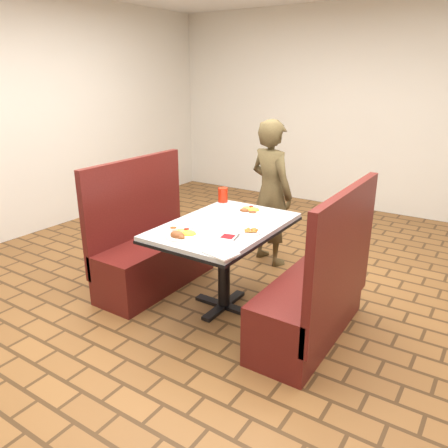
{
  "coord_description": "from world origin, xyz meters",
  "views": [
    {
      "loc": [
        1.8,
        -2.74,
        1.89
      ],
      "look_at": [
        0.0,
        0.0,
        0.75
      ],
      "focal_mm": 35.0,
      "sensor_mm": 36.0,
      "label": 1
    }
  ],
  "objects": [
    {
      "name": "room",
      "position": [
        0.0,
        0.0,
        1.91
      ],
      "size": [
        7.0,
        7.04,
        2.82
      ],
      "color": "brown",
      "rests_on": "ground"
    },
    {
      "name": "dining_table",
      "position": [
        0.0,
        0.0,
        0.65
      ],
      "size": [
        0.81,
        1.21,
        0.75
      ],
      "color": "silver",
      "rests_on": "ground"
    },
    {
      "name": "booth_bench_left",
      "position": [
        -0.8,
        0.0,
        0.33
      ],
      "size": [
        0.47,
        1.2,
        1.17
      ],
      "color": "#5C1915",
      "rests_on": "ground"
    },
    {
      "name": "booth_bench_right",
      "position": [
        0.8,
        0.0,
        0.33
      ],
      "size": [
        0.47,
        1.2,
        1.17
      ],
      "color": "#5C1915",
      "rests_on": "ground"
    },
    {
      "name": "diner_person",
      "position": [
        -0.15,
        1.09,
        0.74
      ],
      "size": [
        0.63,
        0.52,
        1.48
      ],
      "primitive_type": "imported",
      "rotation": [
        0.0,
        0.0,
        2.79
      ],
      "color": "brown",
      "rests_on": "ground"
    },
    {
      "name": "near_dinner_plate",
      "position": [
        -0.1,
        -0.4,
        0.78
      ],
      "size": [
        0.26,
        0.26,
        0.08
      ],
      "rotation": [
        0.0,
        0.0,
        -0.38
      ],
      "color": "white",
      "rests_on": "dining_table"
    },
    {
      "name": "far_dinner_plate",
      "position": [
        0.01,
        0.39,
        0.77
      ],
      "size": [
        0.24,
        0.24,
        0.06
      ],
      "rotation": [
        0.0,
        0.0,
        0.31
      ],
      "color": "white",
      "rests_on": "dining_table"
    },
    {
      "name": "plantain_plate",
      "position": [
        0.28,
        -0.05,
        0.76
      ],
      "size": [
        0.16,
        0.16,
        0.02
      ],
      "rotation": [
        0.0,
        0.0,
        -0.06
      ],
      "color": "white",
      "rests_on": "dining_table"
    },
    {
      "name": "maroon_napkin",
      "position": [
        0.18,
        -0.22,
        0.75
      ],
      "size": [
        0.11,
        0.11,
        0.0
      ],
      "primitive_type": "cube",
      "rotation": [
        0.0,
        0.0,
        0.22
      ],
      "color": "maroon",
      "rests_on": "dining_table"
    },
    {
      "name": "spoon_utensil",
      "position": [
        0.25,
        -0.21,
        0.76
      ],
      "size": [
        0.05,
        0.14,
        0.0
      ],
      "primitive_type": "cube",
      "rotation": [
        0.0,
        0.0,
        0.25
      ],
      "color": "silver",
      "rests_on": "dining_table"
    },
    {
      "name": "red_tumbler",
      "position": [
        -0.36,
        0.52,
        0.82
      ],
      "size": [
        0.09,
        0.09,
        0.13
      ],
      "primitive_type": "cylinder",
      "color": "red",
      "rests_on": "dining_table"
    },
    {
      "name": "paper_napkin",
      "position": [
        0.32,
        -0.52,
        0.76
      ],
      "size": [
        0.24,
        0.19,
        0.01
      ],
      "primitive_type": "cube",
      "rotation": [
        0.0,
        0.0,
        -0.19
      ],
      "color": "white",
      "rests_on": "dining_table"
    },
    {
      "name": "knife_utensil",
      "position": [
        -0.1,
        -0.32,
        0.76
      ],
      "size": [
        0.06,
        0.16,
        0.0
      ],
      "primitive_type": "cube",
      "rotation": [
        0.0,
        0.0,
        0.33
      ],
      "color": "#BABABF",
      "rests_on": "dining_table"
    },
    {
      "name": "fork_utensil",
      "position": [
        -0.08,
        -0.34,
        0.76
      ],
      "size": [
        0.07,
        0.14,
        0.0
      ],
      "primitive_type": "cube",
      "rotation": [
        0.0,
        0.0,
        -0.41
      ],
      "color": "silver",
      "rests_on": "dining_table"
    },
    {
      "name": "lettuce_shreds",
      "position": [
        0.04,
        0.06,
        0.75
      ],
      "size": [
        0.28,
        0.32,
        0.0
      ],
      "primitive_type": null,
      "color": "#89AD45",
      "rests_on": "dining_table"
    }
  ]
}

